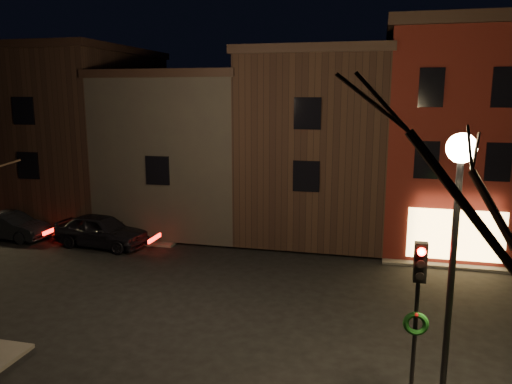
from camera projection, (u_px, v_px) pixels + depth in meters
ground at (243, 298)px, 18.32m from camera, size 120.00×120.00×0.00m
sidewalk_far_left at (77, 182)px, 42.04m from camera, size 30.00×30.00×0.12m
corner_building at (450, 135)px, 24.43m from camera, size 6.50×8.50×10.50m
row_building_a at (320, 141)px, 27.04m from camera, size 7.30×10.30×9.40m
row_building_b at (194, 147)px, 28.83m from camera, size 7.80×10.30×8.40m
row_building_c at (82, 132)px, 30.38m from camera, size 7.30×10.30×9.90m
street_lamp_near at (457, 203)px, 10.15m from camera, size 0.60×0.60×6.48m
traffic_signal at (417, 300)px, 11.22m from camera, size 0.58×0.38×4.05m
parked_car_a at (101, 230)px, 24.37m from camera, size 4.91×2.45×1.61m
parked_car_b at (10, 226)px, 25.64m from camera, size 4.30×1.80×1.38m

